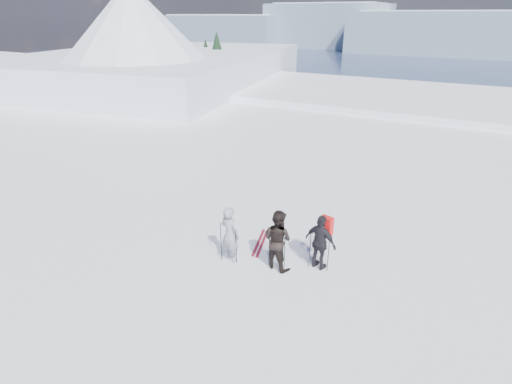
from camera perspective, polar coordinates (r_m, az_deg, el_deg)
lake_basin at (r=39.46m, az=21.82°, el=2.60°), size 820.00×820.00×71.62m
near_ridge at (r=48.19m, az=-10.99°, el=11.38°), size 31.37×35.68×25.62m
skier_grey at (r=11.94m, az=-3.76°, el=-6.04°), size 0.72×0.54×1.78m
skier_dark at (r=11.59m, az=3.12°, el=-6.80°), size 1.04×0.89×1.86m
skier_pack at (r=11.71m, az=9.20°, el=-7.15°), size 1.08×0.65×1.72m
backpack at (r=11.36m, az=10.27°, el=-1.76°), size 0.41×0.29×0.55m
ski_poles at (r=11.79m, az=2.51°, el=-8.07°), size 3.05×1.00×1.28m
skis_loose at (r=13.18m, az=0.63°, el=-7.26°), size 0.68×1.66×0.03m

